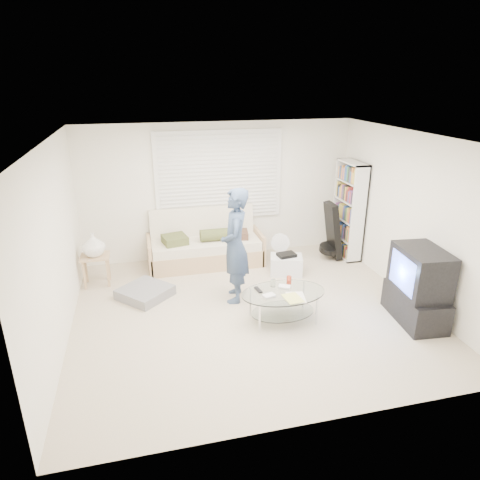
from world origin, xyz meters
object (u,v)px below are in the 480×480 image
object	(u,v)px
bookshelf	(349,210)
coffee_table	(283,298)
futon_sofa	(205,247)
tv_unit	(418,287)

from	to	relation	value
bookshelf	coffee_table	xyz separation A→B (m)	(-1.94, -1.95, -0.55)
futon_sofa	tv_unit	bearing A→B (deg)	-46.01
futon_sofa	tv_unit	distance (m)	3.67
bookshelf	tv_unit	bearing A→B (deg)	-93.02
coffee_table	bookshelf	bearing A→B (deg)	45.18
bookshelf	futon_sofa	bearing A→B (deg)	174.51
bookshelf	coffee_table	bearing A→B (deg)	-134.82
futon_sofa	coffee_table	size ratio (longest dim) A/B	1.71
tv_unit	coffee_table	distance (m)	1.87
futon_sofa	coffee_table	distance (m)	2.32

